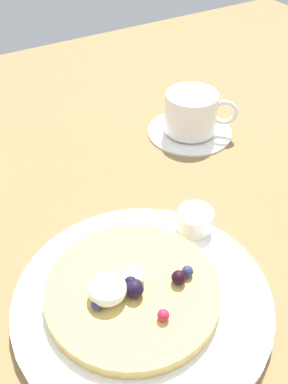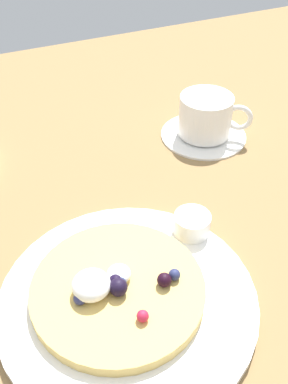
{
  "view_description": "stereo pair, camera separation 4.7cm",
  "coord_description": "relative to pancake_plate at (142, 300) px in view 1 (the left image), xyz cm",
  "views": [
    {
      "loc": [
        -20.36,
        -36.2,
        39.85
      ],
      "look_at": [
        1.07,
        -0.27,
        4.0
      ],
      "focal_mm": 40.9,
      "sensor_mm": 36.0,
      "label": 1
    },
    {
      "loc": [
        -16.16,
        -38.39,
        39.85
      ],
      "look_at": [
        1.07,
        -0.27,
        4.0
      ],
      "focal_mm": 40.9,
      "sensor_mm": 36.0,
      "label": 2
    }
  ],
  "objects": [
    {
      "name": "pancake_plate",
      "position": [
        0.0,
        0.0,
        0.0
      ],
      "size": [
        27.58,
        27.58,
        1.29
      ],
      "primitive_type": "cylinder",
      "color": "white",
      "rests_on": "ground_plane"
    },
    {
      "name": "coffee_saucer",
      "position": [
        23.94,
        25.03,
        -0.3
      ],
      "size": [
        13.92,
        13.92,
        0.7
      ],
      "primitive_type": "cylinder",
      "color": "white",
      "rests_on": "ground_plane"
    },
    {
      "name": "ground_plane",
      "position": [
        6.2,
        12.13,
        -2.15
      ],
      "size": [
        158.41,
        120.2,
        3.0
      ],
      "primitive_type": "cube",
      "color": "olive"
    },
    {
      "name": "pancake_with_berries",
      "position": [
        -0.95,
        0.66,
        1.58
      ],
      "size": [
        18.47,
        18.47,
        3.83
      ],
      "color": "#DCB75F",
      "rests_on": "pancake_plate"
    },
    {
      "name": "coffee_cup",
      "position": [
        24.07,
        24.93,
        3.4
      ],
      "size": [
        10.24,
        9.18,
        6.45
      ],
      "color": "white",
      "rests_on": "coffee_saucer"
    },
    {
      "name": "syrup_ramekin",
      "position": [
        10.8,
        5.59,
        1.98
      ],
      "size": [
        4.46,
        4.46,
        2.59
      ],
      "color": "white",
      "rests_on": "pancake_plate"
    }
  ]
}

